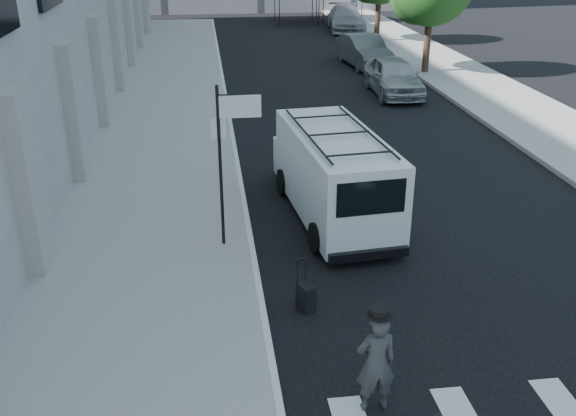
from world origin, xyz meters
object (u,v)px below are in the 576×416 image
object	(u,v)px
parked_car_a	(394,76)
parked_car_b	(364,51)
cargo_van	(333,173)
parked_car_c	(346,18)
suitcase	(306,297)
businessman	(376,363)

from	to	relation	value
parked_car_a	parked_car_b	xyz separation A→B (m)	(0.17, 5.84, -0.00)
cargo_van	parked_car_b	size ratio (longest dim) A/B	1.22
parked_car_b	parked_car_c	world-z (taller)	parked_car_c
parked_car_c	cargo_van	bearing A→B (deg)	-96.73
parked_car_b	suitcase	bearing A→B (deg)	-112.40
businessman	parked_car_b	bearing A→B (deg)	-105.84
businessman	suitcase	bearing A→B (deg)	-80.67
suitcase	parked_car_a	distance (m)	17.02
businessman	suitcase	distance (m)	2.86
suitcase	cargo_van	distance (m)	4.40
businessman	parked_car_b	world-z (taller)	businessman
parked_car_b	businessman	bearing A→B (deg)	-109.37
parked_car_a	parked_car_c	size ratio (longest dim) A/B	0.82
parked_car_a	suitcase	bearing A→B (deg)	-109.92
suitcase	parked_car_b	xyz separation A→B (m)	(6.36, 21.68, 0.50)
parked_car_a	parked_car_b	world-z (taller)	parked_car_a
parked_car_b	parked_car_c	xyz separation A→B (m)	(1.63, 11.79, 0.03)
businessman	cargo_van	size ratio (longest dim) A/B	0.28
parked_car_a	parked_car_b	size ratio (longest dim) A/B	0.97
parked_car_a	businessman	bearing A→B (deg)	-105.38
parked_car_b	parked_car_c	bearing A→B (deg)	76.09
suitcase	parked_car_c	xyz separation A→B (m)	(7.99, 33.48, 0.53)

